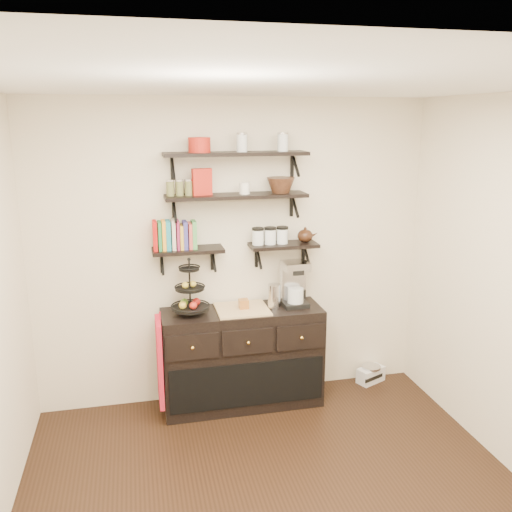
# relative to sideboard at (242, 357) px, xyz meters

# --- Properties ---
(ceiling) EXTENTS (3.50, 3.50, 0.02)m
(ceiling) POSITION_rel_sideboard_xyz_m (-0.02, -1.51, 2.25)
(ceiling) COLOR white
(ceiling) RESTS_ON back_wall
(back_wall) EXTENTS (3.50, 0.02, 2.70)m
(back_wall) POSITION_rel_sideboard_xyz_m (-0.02, 0.24, 0.90)
(back_wall) COLOR beige
(back_wall) RESTS_ON ground
(shelf_top) EXTENTS (1.20, 0.27, 0.23)m
(shelf_top) POSITION_rel_sideboard_xyz_m (-0.02, 0.10, 1.78)
(shelf_top) COLOR black
(shelf_top) RESTS_ON back_wall
(shelf_mid) EXTENTS (1.20, 0.27, 0.23)m
(shelf_mid) POSITION_rel_sideboard_xyz_m (-0.02, 0.10, 1.43)
(shelf_mid) COLOR black
(shelf_mid) RESTS_ON back_wall
(shelf_low_left) EXTENTS (0.60, 0.25, 0.23)m
(shelf_low_left) POSITION_rel_sideboard_xyz_m (-0.44, 0.12, 0.98)
(shelf_low_left) COLOR black
(shelf_low_left) RESTS_ON back_wall
(shelf_low_right) EXTENTS (0.60, 0.25, 0.23)m
(shelf_low_right) POSITION_rel_sideboard_xyz_m (0.40, 0.12, 0.98)
(shelf_low_right) COLOR black
(shelf_low_right) RESTS_ON back_wall
(cookbooks) EXTENTS (0.36, 0.15, 0.26)m
(cookbooks) POSITION_rel_sideboard_xyz_m (-0.53, 0.12, 1.11)
(cookbooks) COLOR #AF110E
(cookbooks) RESTS_ON shelf_low_left
(glass_canisters) EXTENTS (0.32, 0.10, 0.13)m
(glass_canisters) POSITION_rel_sideboard_xyz_m (0.28, 0.12, 1.06)
(glass_canisters) COLOR silver
(glass_canisters) RESTS_ON shelf_low_right
(sideboard) EXTENTS (1.40, 0.50, 0.92)m
(sideboard) POSITION_rel_sideboard_xyz_m (0.00, 0.00, 0.00)
(sideboard) COLOR black
(sideboard) RESTS_ON floor
(fruit_stand) EXTENTS (0.32, 0.32, 0.47)m
(fruit_stand) POSITION_rel_sideboard_xyz_m (-0.45, 0.00, 0.61)
(fruit_stand) COLOR black
(fruit_stand) RESTS_ON sideboard
(candle) EXTENTS (0.08, 0.08, 0.08)m
(candle) POSITION_rel_sideboard_xyz_m (0.01, 0.00, 0.50)
(candle) COLOR #975822
(candle) RESTS_ON sideboard
(coffee_maker) EXTENTS (0.23, 0.22, 0.41)m
(coffee_maker) POSITION_rel_sideboard_xyz_m (0.48, 0.03, 0.64)
(coffee_maker) COLOR black
(coffee_maker) RESTS_ON sideboard
(thermal_carafe) EXTENTS (0.11, 0.11, 0.22)m
(thermal_carafe) POSITION_rel_sideboard_xyz_m (0.28, -0.02, 0.56)
(thermal_carafe) COLOR silver
(thermal_carafe) RESTS_ON sideboard
(apron) EXTENTS (0.04, 0.32, 0.74)m
(apron) POSITION_rel_sideboard_xyz_m (-0.73, -0.10, 0.08)
(apron) COLOR maroon
(apron) RESTS_ON sideboard
(radio) EXTENTS (0.31, 0.25, 0.17)m
(radio) POSITION_rel_sideboard_xyz_m (1.31, 0.13, -0.37)
(radio) COLOR silver
(radio) RESTS_ON floor
(recipe_box) EXTENTS (0.17, 0.08, 0.22)m
(recipe_box) POSITION_rel_sideboard_xyz_m (-0.31, 0.10, 1.56)
(recipe_box) COLOR #AC1E13
(recipe_box) RESTS_ON shelf_mid
(walnut_bowl) EXTENTS (0.24, 0.24, 0.13)m
(walnut_bowl) POSITION_rel_sideboard_xyz_m (0.36, 0.10, 1.51)
(walnut_bowl) COLOR black
(walnut_bowl) RESTS_ON shelf_mid
(ramekins) EXTENTS (0.09, 0.09, 0.10)m
(ramekins) POSITION_rel_sideboard_xyz_m (0.05, 0.10, 1.50)
(ramekins) COLOR white
(ramekins) RESTS_ON shelf_mid
(teapot) EXTENTS (0.21, 0.18, 0.14)m
(teapot) POSITION_rel_sideboard_xyz_m (0.60, 0.12, 1.07)
(teapot) COLOR black
(teapot) RESTS_ON shelf_low_right
(red_pot) EXTENTS (0.18, 0.18, 0.12)m
(red_pot) POSITION_rel_sideboard_xyz_m (-0.32, 0.10, 1.86)
(red_pot) COLOR #AC1E13
(red_pot) RESTS_ON shelf_top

